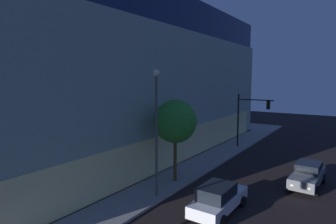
{
  "coord_description": "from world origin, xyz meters",
  "views": [
    {
      "loc": [
        -8.44,
        -4.75,
        7.74
      ],
      "look_at": [
        6.8,
        5.41,
        5.61
      ],
      "focal_mm": 30.56,
      "sensor_mm": 36.0,
      "label": 1
    }
  ],
  "objects_px": {
    "traffic_light_far_corner": "(249,113)",
    "sidewalk_tree": "(175,121)",
    "modern_building": "(99,80)",
    "street_lamp_sidewalk": "(156,118)",
    "car_grey": "(308,175)",
    "car_white": "(218,198)"
  },
  "relations": [
    {
      "from": "sidewalk_tree",
      "to": "car_grey",
      "type": "bearing_deg",
      "value": -61.34
    },
    {
      "from": "sidewalk_tree",
      "to": "car_grey",
      "type": "xyz_separation_m",
      "value": [
        4.6,
        -8.42,
        -3.77
      ]
    },
    {
      "from": "modern_building",
      "to": "street_lamp_sidewalk",
      "type": "height_order",
      "value": "modern_building"
    },
    {
      "from": "street_lamp_sidewalk",
      "to": "car_white",
      "type": "height_order",
      "value": "street_lamp_sidewalk"
    },
    {
      "from": "sidewalk_tree",
      "to": "traffic_light_far_corner",
      "type": "bearing_deg",
      "value": -5.28
    },
    {
      "from": "street_lamp_sidewalk",
      "to": "traffic_light_far_corner",
      "type": "bearing_deg",
      "value": -2.4
    },
    {
      "from": "modern_building",
      "to": "car_grey",
      "type": "relative_size",
      "value": 8.14
    },
    {
      "from": "traffic_light_far_corner",
      "to": "sidewalk_tree",
      "type": "bearing_deg",
      "value": 174.72
    },
    {
      "from": "modern_building",
      "to": "street_lamp_sidewalk",
      "type": "xyz_separation_m",
      "value": [
        -8.25,
        -14.09,
        -2.34
      ]
    },
    {
      "from": "traffic_light_far_corner",
      "to": "modern_building",
      "type": "bearing_deg",
      "value": 118.8
    },
    {
      "from": "car_white",
      "to": "car_grey",
      "type": "distance_m",
      "value": 8.25
    },
    {
      "from": "modern_building",
      "to": "car_white",
      "type": "xyz_separation_m",
      "value": [
        -7.93,
        -18.27,
        -6.76
      ]
    },
    {
      "from": "traffic_light_far_corner",
      "to": "sidewalk_tree",
      "type": "height_order",
      "value": "sidewalk_tree"
    },
    {
      "from": "car_white",
      "to": "car_grey",
      "type": "height_order",
      "value": "car_white"
    },
    {
      "from": "street_lamp_sidewalk",
      "to": "car_grey",
      "type": "distance_m",
      "value": 11.87
    },
    {
      "from": "sidewalk_tree",
      "to": "street_lamp_sidewalk",
      "type": "bearing_deg",
      "value": -170.13
    },
    {
      "from": "sidewalk_tree",
      "to": "car_white",
      "type": "height_order",
      "value": "sidewalk_tree"
    },
    {
      "from": "street_lamp_sidewalk",
      "to": "sidewalk_tree",
      "type": "bearing_deg",
      "value": 9.87
    },
    {
      "from": "car_white",
      "to": "car_grey",
      "type": "bearing_deg",
      "value": -26.62
    },
    {
      "from": "modern_building",
      "to": "sidewalk_tree",
      "type": "height_order",
      "value": "modern_building"
    },
    {
      "from": "car_grey",
      "to": "traffic_light_far_corner",
      "type": "bearing_deg",
      "value": 39.65
    },
    {
      "from": "modern_building",
      "to": "sidewalk_tree",
      "type": "bearing_deg",
      "value": -110.8
    }
  ]
}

